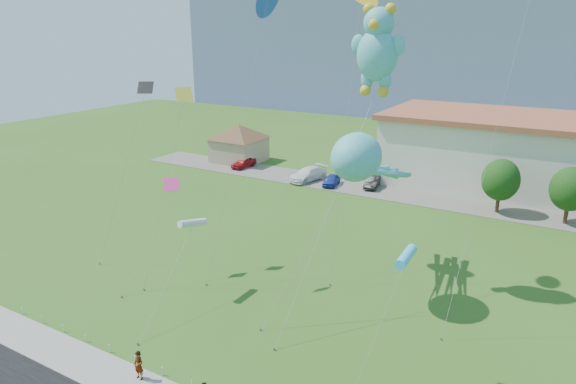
{
  "coord_description": "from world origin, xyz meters",
  "views": [
    {
      "loc": [
        16.2,
        -17.65,
        17.47
      ],
      "look_at": [
        1.24,
        8.0,
        7.94
      ],
      "focal_mm": 32.0,
      "sensor_mm": 36.0,
      "label": 1
    }
  ],
  "objects_px": {
    "parked_car_white": "(308,174)",
    "pedestrian_left": "(139,365)",
    "parked_car_blue": "(332,180)",
    "teddy_bear_kite": "(377,48)",
    "pavilion": "(239,140)",
    "octopus_kite": "(364,164)",
    "parked_car_red": "(244,162)",
    "parked_car_black": "(373,182)"
  },
  "relations": [
    {
      "from": "parked_car_white",
      "to": "teddy_bear_kite",
      "type": "xyz_separation_m",
      "value": [
        15.3,
        -19.51,
        15.38
      ]
    },
    {
      "from": "octopus_kite",
      "to": "teddy_bear_kite",
      "type": "distance_m",
      "value": 7.54
    },
    {
      "from": "parked_car_white",
      "to": "octopus_kite",
      "type": "bearing_deg",
      "value": -40.39
    },
    {
      "from": "pavilion",
      "to": "pedestrian_left",
      "type": "bearing_deg",
      "value": -61.0
    },
    {
      "from": "pavilion",
      "to": "parked_car_blue",
      "type": "distance_m",
      "value": 16.55
    },
    {
      "from": "octopus_kite",
      "to": "pavilion",
      "type": "bearing_deg",
      "value": 138.37
    },
    {
      "from": "octopus_kite",
      "to": "pedestrian_left",
      "type": "bearing_deg",
      "value": -111.03
    },
    {
      "from": "parked_car_white",
      "to": "pedestrian_left",
      "type": "bearing_deg",
      "value": -61.52
    },
    {
      "from": "parked_car_red",
      "to": "parked_car_white",
      "type": "height_order",
      "value": "parked_car_white"
    },
    {
      "from": "pedestrian_left",
      "to": "parked_car_black",
      "type": "distance_m",
      "value": 37.91
    },
    {
      "from": "parked_car_red",
      "to": "parked_car_white",
      "type": "distance_m",
      "value": 10.13
    },
    {
      "from": "parked_car_white",
      "to": "parked_car_black",
      "type": "xyz_separation_m",
      "value": [
        7.68,
        1.25,
        -0.13
      ]
    },
    {
      "from": "pedestrian_left",
      "to": "parked_car_white",
      "type": "distance_m",
      "value": 37.86
    },
    {
      "from": "parked_car_white",
      "to": "parked_car_blue",
      "type": "bearing_deg",
      "value": 6.91
    },
    {
      "from": "parked_car_blue",
      "to": "teddy_bear_kite",
      "type": "height_order",
      "value": "teddy_bear_kite"
    },
    {
      "from": "pedestrian_left",
      "to": "parked_car_red",
      "type": "relative_size",
      "value": 0.42
    },
    {
      "from": "parked_car_white",
      "to": "parked_car_black",
      "type": "relative_size",
      "value": 1.37
    },
    {
      "from": "parked_car_blue",
      "to": "octopus_kite",
      "type": "relative_size",
      "value": 0.25
    },
    {
      "from": "parked_car_red",
      "to": "parked_car_white",
      "type": "bearing_deg",
      "value": 0.67
    },
    {
      "from": "pavilion",
      "to": "pedestrian_left",
      "type": "height_order",
      "value": "pavilion"
    },
    {
      "from": "pedestrian_left",
      "to": "parked_car_blue",
      "type": "distance_m",
      "value": 36.77
    },
    {
      "from": "pedestrian_left",
      "to": "octopus_kite",
      "type": "height_order",
      "value": "octopus_kite"
    },
    {
      "from": "pavilion",
      "to": "parked_car_white",
      "type": "distance_m",
      "value": 13.28
    },
    {
      "from": "parked_car_red",
      "to": "teddy_bear_kite",
      "type": "relative_size",
      "value": 0.2
    },
    {
      "from": "parked_car_blue",
      "to": "pavilion",
      "type": "bearing_deg",
      "value": 157.06
    },
    {
      "from": "pavilion",
      "to": "parked_car_red",
      "type": "distance_m",
      "value": 4.27
    },
    {
      "from": "teddy_bear_kite",
      "to": "parked_car_blue",
      "type": "bearing_deg",
      "value": 122.13
    },
    {
      "from": "parked_car_white",
      "to": "octopus_kite",
      "type": "distance_m",
      "value": 27.65
    },
    {
      "from": "pedestrian_left",
      "to": "parked_car_blue",
      "type": "height_order",
      "value": "pedestrian_left"
    },
    {
      "from": "parked_car_white",
      "to": "parked_car_blue",
      "type": "height_order",
      "value": "parked_car_white"
    },
    {
      "from": "parked_car_red",
      "to": "parked_car_black",
      "type": "distance_m",
      "value": 17.76
    },
    {
      "from": "parked_car_white",
      "to": "parked_car_black",
      "type": "distance_m",
      "value": 7.79
    },
    {
      "from": "parked_car_black",
      "to": "teddy_bear_kite",
      "type": "bearing_deg",
      "value": -79.8
    },
    {
      "from": "parked_car_blue",
      "to": "octopus_kite",
      "type": "bearing_deg",
      "value": -68.7
    },
    {
      "from": "parked_car_blue",
      "to": "parked_car_black",
      "type": "relative_size",
      "value": 0.92
    },
    {
      "from": "parked_car_black",
      "to": "parked_car_white",
      "type": "bearing_deg",
      "value": 179.31
    },
    {
      "from": "parked_car_black",
      "to": "parked_car_red",
      "type": "bearing_deg",
      "value": 170.79
    },
    {
      "from": "pedestrian_left",
      "to": "parked_car_red",
      "type": "distance_m",
      "value": 42.5
    },
    {
      "from": "pavilion",
      "to": "pedestrian_left",
      "type": "distance_m",
      "value": 46.0
    },
    {
      "from": "pavilion",
      "to": "octopus_kite",
      "type": "relative_size",
      "value": 0.64
    },
    {
      "from": "parked_car_black",
      "to": "octopus_kite",
      "type": "relative_size",
      "value": 0.27
    },
    {
      "from": "parked_car_blue",
      "to": "parked_car_red",
      "type": "bearing_deg",
      "value": 165.08
    }
  ]
}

